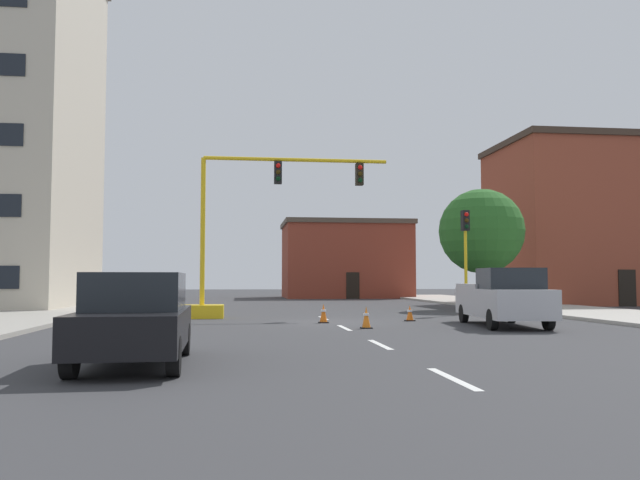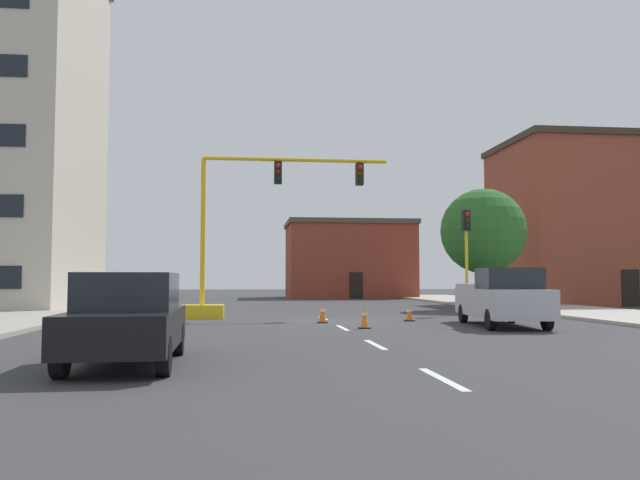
# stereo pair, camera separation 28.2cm
# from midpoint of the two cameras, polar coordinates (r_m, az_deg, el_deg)

# --- Properties ---
(ground_plane) EXTENTS (160.00, 160.00, 0.00)m
(ground_plane) POSITION_cam_midpoint_polar(r_m,az_deg,el_deg) (24.50, 0.71, -7.29)
(ground_plane) COLOR #38383A
(sidewalk_left) EXTENTS (6.00, 56.00, 0.14)m
(sidewalk_left) POSITION_cam_midpoint_polar(r_m,az_deg,el_deg) (33.62, -23.50, -5.86)
(sidewalk_left) COLOR #9E998E
(sidewalk_left) RESTS_ON ground_plane
(sidewalk_right) EXTENTS (6.00, 56.00, 0.14)m
(sidewalk_right) POSITION_cam_midpoint_polar(r_m,az_deg,el_deg) (36.03, 19.53, -5.77)
(sidewalk_right) COLOR #B2ADA3
(sidewalk_right) RESTS_ON ground_plane
(lane_stripe_seg_0) EXTENTS (0.16, 2.40, 0.01)m
(lane_stripe_seg_0) POSITION_cam_midpoint_polar(r_m,az_deg,el_deg) (10.86, 10.95, -11.98)
(lane_stripe_seg_0) COLOR silver
(lane_stripe_seg_0) RESTS_ON ground_plane
(lane_stripe_seg_1) EXTENTS (0.16, 2.40, 0.01)m
(lane_stripe_seg_1) POSITION_cam_midpoint_polar(r_m,az_deg,el_deg) (16.14, 4.84, -9.23)
(lane_stripe_seg_1) COLOR silver
(lane_stripe_seg_1) RESTS_ON ground_plane
(lane_stripe_seg_2) EXTENTS (0.16, 2.40, 0.01)m
(lane_stripe_seg_2) POSITION_cam_midpoint_polar(r_m,az_deg,el_deg) (21.54, 1.80, -7.80)
(lane_stripe_seg_2) COLOR silver
(lane_stripe_seg_2) RESTS_ON ground_plane
(lane_stripe_seg_3) EXTENTS (0.16, 2.40, 0.01)m
(lane_stripe_seg_3) POSITION_cam_midpoint_polar(r_m,az_deg,el_deg) (26.97, -0.01, -6.94)
(lane_stripe_seg_3) COLOR silver
(lane_stripe_seg_3) RESTS_ON ground_plane
(building_brick_center) EXTENTS (11.06, 8.08, 6.72)m
(building_brick_center) POSITION_cam_midpoint_polar(r_m,az_deg,el_deg) (57.06, 2.11, -1.75)
(building_brick_center) COLOR brown
(building_brick_center) RESTS_ON ground_plane
(building_row_right) EXTENTS (11.63, 8.79, 10.72)m
(building_row_right) POSITION_cam_midpoint_polar(r_m,az_deg,el_deg) (46.25, 22.47, 1.41)
(building_row_right) COLOR brown
(building_row_right) RESTS_ON ground_plane
(traffic_signal_gantry) EXTENTS (8.77, 1.20, 6.83)m
(traffic_signal_gantry) POSITION_cam_midpoint_polar(r_m,az_deg,el_deg) (27.27, -8.38, -2.19)
(traffic_signal_gantry) COLOR yellow
(traffic_signal_gantry) RESTS_ON ground_plane
(traffic_light_pole_right) EXTENTS (0.32, 0.47, 4.80)m
(traffic_light_pole_right) POSITION_cam_midpoint_polar(r_m,az_deg,el_deg) (30.33, 12.54, 0.19)
(traffic_light_pole_right) COLOR yellow
(traffic_light_pole_right) RESTS_ON ground_plane
(tree_right_mid) EXTENTS (4.51, 4.51, 6.44)m
(tree_right_mid) POSITION_cam_midpoint_polar(r_m,az_deg,el_deg) (35.22, 13.92, 0.76)
(tree_right_mid) COLOR #4C3823
(tree_right_mid) RESTS_ON ground_plane
(pickup_truck_silver) EXTENTS (2.52, 5.57, 1.99)m
(pickup_truck_silver) POSITION_cam_midpoint_polar(r_m,az_deg,el_deg) (23.11, 15.60, -4.97)
(pickup_truck_silver) COLOR #BCBCC1
(pickup_truck_silver) RESTS_ON ground_plane
(sedan_black_near_left) EXTENTS (1.98, 4.55, 1.74)m
(sedan_black_near_left) POSITION_cam_midpoint_polar(r_m,az_deg,el_deg) (12.72, -16.67, -6.64)
(sedan_black_near_left) COLOR black
(sedan_black_near_left) RESTS_ON ground_plane
(traffic_cone_roadside_a) EXTENTS (0.36, 0.36, 0.61)m
(traffic_cone_roadside_a) POSITION_cam_midpoint_polar(r_m,az_deg,el_deg) (25.25, 7.66, -6.47)
(traffic_cone_roadside_a) COLOR black
(traffic_cone_roadside_a) RESTS_ON ground_plane
(traffic_cone_roadside_b) EXTENTS (0.36, 0.36, 0.72)m
(traffic_cone_roadside_b) POSITION_cam_midpoint_polar(r_m,az_deg,el_deg) (21.31, 3.75, -6.89)
(traffic_cone_roadside_b) COLOR black
(traffic_cone_roadside_b) RESTS_ON ground_plane
(traffic_cone_roadside_c) EXTENTS (0.36, 0.36, 0.72)m
(traffic_cone_roadside_c) POSITION_cam_midpoint_polar(r_m,az_deg,el_deg) (23.94, -0.03, -6.54)
(traffic_cone_roadside_c) COLOR black
(traffic_cone_roadside_c) RESTS_ON ground_plane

